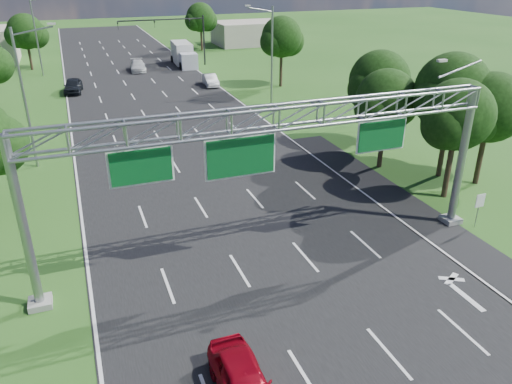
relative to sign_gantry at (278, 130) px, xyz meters
name	(u,v)px	position (x,y,z in m)	size (l,w,h in m)	color
ground	(188,148)	(-0.33, 18.00, -6.89)	(220.00, 220.00, 0.00)	#255419
road	(188,148)	(-0.33, 18.00, -6.89)	(18.00, 180.00, 0.02)	black
road_flare	(411,211)	(9.87, 2.00, -6.89)	(3.00, 30.00, 0.02)	black
sign_gantry	(278,130)	(0.00, 0.00, 0.00)	(23.50, 1.00, 9.56)	gray
regulatory_sign	(480,204)	(12.07, -1.02, -5.38)	(0.60, 0.08, 2.10)	gray
traffic_signal	(180,30)	(7.15, 53.00, -1.72)	(12.21, 0.24, 7.00)	black
streetlight_l_near	(26,92)	(-11.63, 18.00, -1.31)	(2.97, 0.22, 10.16)	gray
streetlight_l_far	(37,33)	(-11.63, 53.00, -1.31)	(2.97, 0.22, 10.16)	gray
streetlight_r_mid	(270,52)	(10.97, 28.00, -1.31)	(2.97, 0.22, 10.16)	gray
tree_cluster_right	(430,100)	(14.47, 7.19, -1.58)	(9.91, 14.60, 8.68)	#2D2116
tree_verge_lc	(26,33)	(-13.25, 58.04, -1.92)	(5.76, 4.80, 7.62)	#2D2116
tree_verge_rd	(282,39)	(15.75, 36.04, -1.26)	(5.76, 4.80, 8.28)	#2D2116
tree_verge_re	(201,19)	(13.75, 66.04, -1.70)	(5.76, 4.80, 7.84)	#2D2116
building_right	(248,33)	(23.67, 70.00, -4.89)	(12.00, 9.00, 4.00)	#ABA090
red_coupe	(243,382)	(-4.56, -8.05, -6.16)	(1.72, 4.28, 1.46)	maroon
car_queue_a	(138,66)	(0.65, 51.73, -6.17)	(2.03, 4.99, 1.45)	silver
car_queue_c	(73,86)	(-8.33, 41.51, -6.08)	(1.91, 4.75, 1.62)	black
car_queue_d	(210,80)	(7.67, 39.33, -6.20)	(1.45, 4.17, 1.37)	silver
box_truck	(183,55)	(7.67, 53.85, -5.38)	(2.74, 8.44, 3.16)	silver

